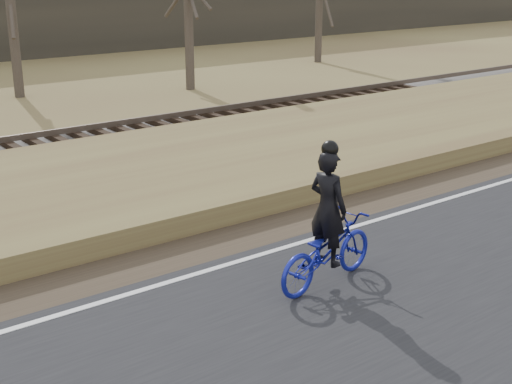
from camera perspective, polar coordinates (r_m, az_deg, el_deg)
ground at (r=10.53m, az=-15.91°, el=-10.42°), size 120.00×120.00×0.00m
edge_line at (r=10.67m, az=-16.34°, el=-9.67°), size 120.00×0.12×0.01m
shoulder at (r=11.55m, az=-18.16°, el=-7.91°), size 120.00×1.60×0.04m
cyclist at (r=11.06m, az=5.69°, el=-3.86°), size 2.18×1.04×2.31m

